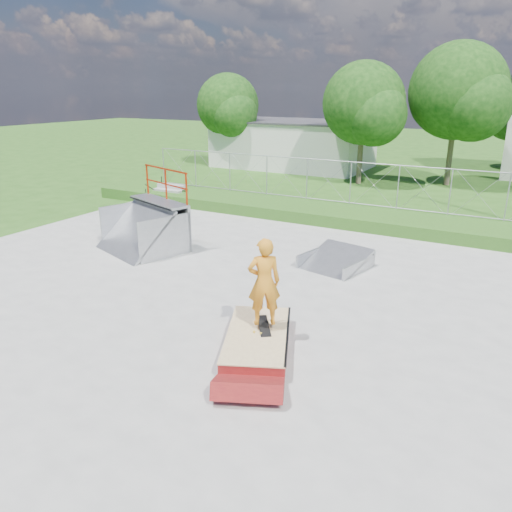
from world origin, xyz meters
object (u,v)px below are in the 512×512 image
Objects in this scene: grind_box at (257,341)px; quarter_pipe at (139,212)px; flat_bank_ramp at (335,260)px; skater at (264,285)px.

grind_box is 7.84m from quarter_pipe.
grind_box is 1.59× the size of flat_bank_ramp.
skater reaches higher than grind_box.
quarter_pipe is at bearing 125.43° from grind_box.
quarter_pipe is at bearing -65.64° from skater.
quarter_pipe reaches higher than skater.
flat_bank_ramp is (6.31, 1.51, -1.07)m from quarter_pipe.
skater is at bearing -73.57° from flat_bank_ramp.
flat_bank_ramp is at bearing 70.00° from grind_box.
grind_box is at bearing 50.03° from skater.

